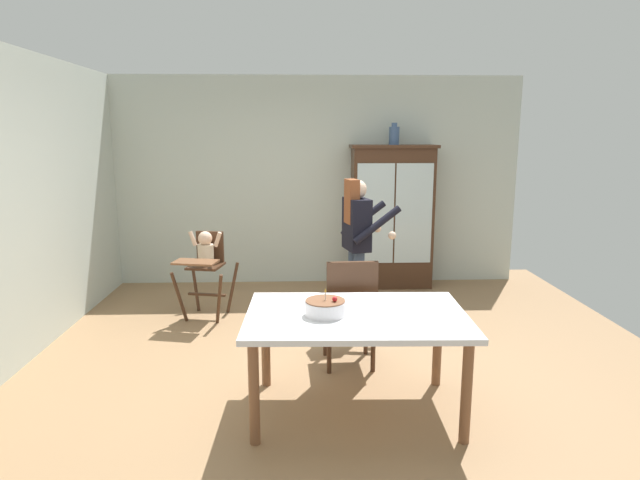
% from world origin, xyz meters
% --- Properties ---
extents(ground_plane, '(6.24, 6.24, 0.00)m').
position_xyz_m(ground_plane, '(0.00, 0.00, 0.00)').
color(ground_plane, '#93704C').
extents(wall_back, '(5.32, 0.06, 2.70)m').
position_xyz_m(wall_back, '(0.00, 2.63, 1.35)').
color(wall_back, beige).
rests_on(wall_back, ground_plane).
extents(wall_left, '(0.06, 5.32, 2.70)m').
position_xyz_m(wall_left, '(-2.63, 0.00, 1.35)').
color(wall_left, beige).
rests_on(wall_left, ground_plane).
extents(china_cabinet, '(1.08, 0.48, 1.83)m').
position_xyz_m(china_cabinet, '(0.97, 2.37, 0.92)').
color(china_cabinet, '#422819').
rests_on(china_cabinet, ground_plane).
extents(ceramic_vase, '(0.13, 0.13, 0.27)m').
position_xyz_m(ceramic_vase, '(0.98, 2.37, 1.95)').
color(ceramic_vase, '#3D567F').
rests_on(ceramic_vase, china_cabinet).
extents(high_chair_with_toddler, '(0.68, 0.76, 0.95)m').
position_xyz_m(high_chair_with_toddler, '(-1.23, 1.21, 0.65)').
color(high_chair_with_toddler, '#422819').
rests_on(high_chair_with_toddler, ground_plane).
extents(adult_person, '(0.58, 0.57, 1.53)m').
position_xyz_m(adult_person, '(0.37, 0.85, 0.97)').
color(adult_person, '#33425B').
rests_on(adult_person, ground_plane).
extents(dining_table, '(1.56, 1.04, 0.74)m').
position_xyz_m(dining_table, '(0.18, -0.87, 0.65)').
color(dining_table, silver).
rests_on(dining_table, ground_plane).
extents(birthday_cake, '(0.28, 0.28, 0.19)m').
position_xyz_m(birthday_cake, '(-0.04, -0.90, 0.79)').
color(birthday_cake, white).
rests_on(birthday_cake, dining_table).
extents(dining_chair_far_side, '(0.46, 0.46, 0.96)m').
position_xyz_m(dining_chair_far_side, '(0.21, -0.15, 0.56)').
color(dining_chair_far_side, '#422819').
rests_on(dining_chair_far_side, ground_plane).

